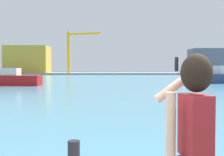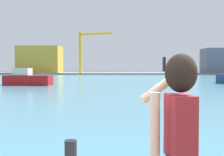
{
  "view_description": "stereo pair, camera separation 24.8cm",
  "coord_description": "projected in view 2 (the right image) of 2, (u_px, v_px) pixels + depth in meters",
  "views": [
    {
      "loc": [
        -0.53,
        -2.79,
        2.11
      ],
      "look_at": [
        -0.43,
        3.04,
        1.9
      ],
      "focal_mm": 45.96,
      "sensor_mm": 36.0,
      "label": 1
    },
    {
      "loc": [
        -0.28,
        -2.79,
        2.11
      ],
      "look_at": [
        -0.43,
        3.04,
        1.9
      ],
      "focal_mm": 45.96,
      "sensor_mm": 36.0,
      "label": 2
    }
  ],
  "objects": [
    {
      "name": "ground_plane",
      "position": [
        121.0,
        79.0,
        52.8
      ],
      "size": [
        220.0,
        220.0,
        0.0
      ],
      "primitive_type": "plane",
      "color": "#334751"
    },
    {
      "name": "boat_moored",
      "position": [
        27.0,
        79.0,
        33.93
      ],
      "size": [
        5.77,
        2.44,
        2.04
      ],
      "rotation": [
        0.0,
        0.0,
        -0.11
      ],
      "color": "#B21919",
      "rests_on": "harbor_water"
    },
    {
      "name": "warehouse_right",
      "position": [
        219.0,
        61.0,
        90.43
      ],
      "size": [
        10.18,
        8.16,
        7.67
      ],
      "primitive_type": "cube",
      "color": "slate",
      "rests_on": "far_shore_dock"
    },
    {
      "name": "harbor_water",
      "position": [
        121.0,
        79.0,
        54.8
      ],
      "size": [
        140.0,
        100.0,
        0.02
      ],
      "primitive_type": "cube",
      "color": "teal",
      "rests_on": "ground_plane"
    },
    {
      "name": "far_shore_dock",
      "position": [
        120.0,
        73.0,
        94.76
      ],
      "size": [
        140.0,
        20.0,
        0.45
      ],
      "primitive_type": "cube",
      "color": "gray",
      "rests_on": "ground_plane"
    },
    {
      "name": "warehouse_left",
      "position": [
        40.0,
        60.0,
        94.01
      ],
      "size": [
        13.56,
        8.75,
        8.62
      ],
      "primitive_type": "cube",
      "color": "gold",
      "rests_on": "far_shore_dock"
    },
    {
      "name": "person_photographer",
      "position": [
        179.0,
        130.0,
        2.51
      ],
      "size": [
        0.53,
        0.55,
        1.74
      ],
      "rotation": [
        0.0,
        0.0,
        1.69
      ],
      "color": "#2D3342",
      "rests_on": "quay_promenade"
    },
    {
      "name": "port_crane",
      "position": [
        85.0,
        47.0,
        92.15
      ],
      "size": [
        11.15,
        3.72,
        13.24
      ],
      "color": "yellow",
      "rests_on": "far_shore_dock"
    },
    {
      "name": "harbor_bollard",
      "position": [
        71.0,
        154.0,
        4.62
      ],
      "size": [
        0.2,
        0.2,
        0.44
      ],
      "primitive_type": "cylinder",
      "color": "black",
      "rests_on": "quay_promenade"
    }
  ]
}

